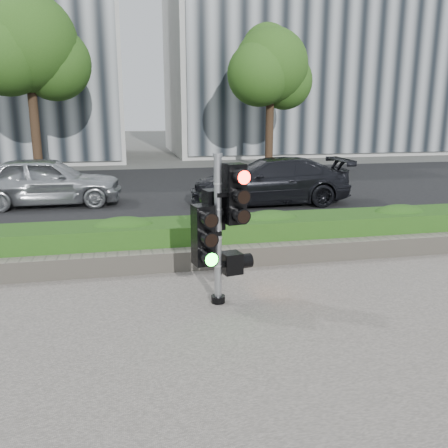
% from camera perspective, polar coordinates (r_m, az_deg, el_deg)
% --- Properties ---
extents(ground, '(120.00, 120.00, 0.00)m').
position_cam_1_polar(ground, '(6.44, -0.68, -10.92)').
color(ground, '#51514C').
rests_on(ground, ground).
extents(sidewalk, '(16.00, 11.00, 0.03)m').
position_cam_1_polar(sidewalk, '(4.35, 6.41, -24.11)').
color(sidewalk, '#9E9389').
rests_on(sidewalk, ground).
extents(road, '(60.00, 13.00, 0.02)m').
position_cam_1_polar(road, '(16.02, -7.73, 3.84)').
color(road, black).
rests_on(road, ground).
extents(curb, '(60.00, 0.25, 0.12)m').
position_cam_1_polar(curb, '(9.35, -4.48, -2.71)').
color(curb, gray).
rests_on(curb, ground).
extents(stone_wall, '(12.00, 0.32, 0.34)m').
position_cam_1_polar(stone_wall, '(8.12, -3.32, -4.18)').
color(stone_wall, gray).
rests_on(stone_wall, sidewalk).
extents(hedge, '(12.00, 1.00, 0.68)m').
position_cam_1_polar(hedge, '(8.69, -3.99, -1.83)').
color(hedge, '#4D8F2C').
rests_on(hedge, sidewalk).
extents(building_right, '(18.00, 10.00, 12.00)m').
position_cam_1_polar(building_right, '(33.23, 10.09, 19.06)').
color(building_right, '#B7B7B2').
rests_on(building_right, ground).
extents(tree_left, '(4.61, 4.03, 7.34)m').
position_cam_1_polar(tree_left, '(20.73, -22.56, 19.12)').
color(tree_left, black).
rests_on(tree_left, ground).
extents(tree_right, '(4.10, 3.58, 6.53)m').
position_cam_1_polar(tree_right, '(22.39, 5.57, 18.09)').
color(tree_right, black).
rests_on(tree_right, ground).
extents(traffic_signal, '(0.75, 0.61, 2.09)m').
position_cam_1_polar(traffic_signal, '(6.44, -0.61, 0.23)').
color(traffic_signal, black).
rests_on(traffic_signal, sidewalk).
extents(car_silver, '(4.14, 1.68, 1.41)m').
position_cam_1_polar(car_silver, '(14.33, -20.61, 4.86)').
color(car_silver, '#AFB2B7').
rests_on(car_silver, road).
extents(car_dark, '(4.65, 2.03, 1.33)m').
position_cam_1_polar(car_dark, '(13.77, 5.53, 5.18)').
color(car_dark, black).
rests_on(car_dark, road).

